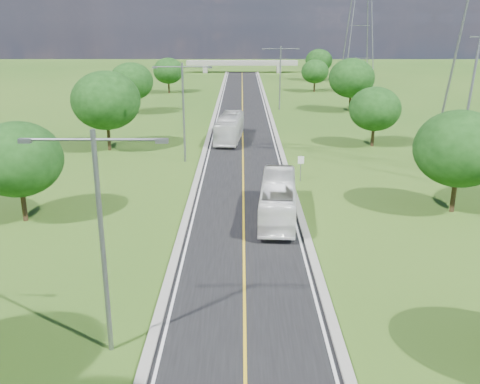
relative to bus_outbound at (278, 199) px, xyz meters
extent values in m
plane|color=#2A5217|center=(-2.54, 31.42, -1.52)|extent=(260.00, 260.00, 0.00)
cube|color=black|center=(-2.54, 37.42, -1.49)|extent=(8.00, 150.00, 0.06)
cube|color=gray|center=(-6.79, 37.42, -1.41)|extent=(0.50, 150.00, 0.22)
cube|color=gray|center=(1.71, 37.42, -1.41)|extent=(0.50, 150.00, 0.22)
cylinder|color=slate|center=(2.66, 9.42, -0.32)|extent=(0.08, 0.08, 2.40)
cube|color=white|center=(2.66, 9.39, 0.48)|extent=(0.55, 0.04, 0.70)
cube|color=gray|center=(-12.54, 111.42, -0.52)|extent=(1.20, 3.00, 2.00)
cube|color=gray|center=(7.46, 111.42, -0.52)|extent=(1.20, 3.00, 2.00)
cube|color=gray|center=(-2.54, 111.42, 1.08)|extent=(30.00, 3.00, 1.20)
cylinder|color=slate|center=(-8.54, -16.58, 3.48)|extent=(0.22, 0.22, 10.00)
cylinder|color=slate|center=(-9.94, -16.58, 8.08)|extent=(2.80, 0.12, 0.12)
cylinder|color=slate|center=(-7.14, -16.58, 8.08)|extent=(2.80, 0.12, 0.12)
cube|color=slate|center=(-11.24, -16.58, 8.03)|extent=(0.50, 0.25, 0.18)
cube|color=slate|center=(-5.84, -16.58, 8.03)|extent=(0.50, 0.25, 0.18)
cylinder|color=slate|center=(-8.54, 16.42, 3.48)|extent=(0.22, 0.22, 10.00)
cylinder|color=slate|center=(-9.94, 16.42, 8.08)|extent=(2.80, 0.12, 0.12)
cylinder|color=slate|center=(-7.14, 16.42, 8.08)|extent=(2.80, 0.12, 0.12)
cube|color=slate|center=(-11.24, 16.42, 8.03)|extent=(0.50, 0.25, 0.18)
cube|color=slate|center=(-5.84, 16.42, 8.03)|extent=(0.50, 0.25, 0.18)
cylinder|color=slate|center=(3.46, 49.42, 3.48)|extent=(0.22, 0.22, 10.00)
cylinder|color=slate|center=(2.06, 49.42, 8.08)|extent=(2.80, 0.12, 0.12)
cylinder|color=slate|center=(4.86, 49.42, 8.08)|extent=(2.80, 0.12, 0.12)
cube|color=slate|center=(0.76, 49.42, 8.03)|extent=(0.50, 0.25, 0.18)
cube|color=slate|center=(6.16, 49.42, 8.03)|extent=(0.50, 0.25, 0.18)
cylinder|color=black|center=(-18.54, -0.58, -0.17)|extent=(0.36, 0.36, 2.70)
ellipsoid|color=#12370F|center=(-18.54, -0.58, 3.13)|extent=(6.30, 6.30, 5.36)
cylinder|color=black|center=(-17.54, 21.42, 0.10)|extent=(0.36, 0.36, 3.24)
ellipsoid|color=#12370F|center=(-17.54, 21.42, 4.06)|extent=(7.56, 7.56, 6.43)
cylinder|color=black|center=(-19.54, 45.42, -0.08)|extent=(0.36, 0.36, 2.88)
ellipsoid|color=#12370F|center=(-19.54, 45.42, 3.44)|extent=(6.72, 6.72, 5.71)
cylinder|color=black|center=(-17.04, 69.42, -0.26)|extent=(0.36, 0.36, 2.52)
ellipsoid|color=#12370F|center=(-17.04, 69.42, 2.82)|extent=(5.88, 5.88, 5.00)
cylinder|color=black|center=(13.46, 1.42, -0.08)|extent=(0.36, 0.36, 2.88)
ellipsoid|color=#12370F|center=(13.46, 1.42, 3.44)|extent=(6.72, 6.72, 5.71)
cylinder|color=black|center=(12.46, 23.42, -0.26)|extent=(0.36, 0.36, 2.52)
ellipsoid|color=#12370F|center=(12.46, 23.42, 2.82)|extent=(5.88, 5.88, 5.00)
cylinder|color=black|center=(14.46, 47.42, 0.01)|extent=(0.36, 0.36, 3.06)
ellipsoid|color=#12370F|center=(14.46, 47.42, 3.75)|extent=(7.14, 7.14, 6.07)
cylinder|color=black|center=(11.96, 71.42, -0.35)|extent=(0.36, 0.36, 2.34)
ellipsoid|color=#12370F|center=(11.96, 71.42, 2.51)|extent=(5.46, 5.46, 4.64)
cylinder|color=black|center=(15.46, 91.42, -0.17)|extent=(0.36, 0.36, 2.70)
ellipsoid|color=#12370F|center=(15.46, 91.42, 3.13)|extent=(6.30, 6.30, 5.36)
imported|color=white|center=(0.00, 0.00, 0.00)|extent=(3.32, 10.64, 2.92)
imported|color=white|center=(-4.14, 26.49, 0.04)|extent=(3.49, 10.97, 3.01)
camera|label=1|loc=(-2.71, -37.18, 12.63)|focal=40.00mm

